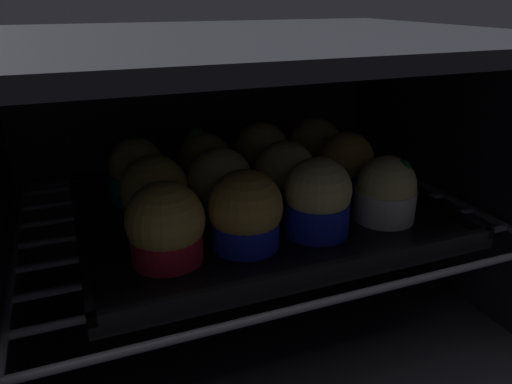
% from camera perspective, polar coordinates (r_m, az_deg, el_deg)
% --- Properties ---
extents(oven_cavity, '(0.59, 0.47, 0.37)m').
position_cam_1_polar(oven_cavity, '(0.63, -1.72, 1.33)').
color(oven_cavity, black).
rests_on(oven_cavity, ground).
extents(oven_rack, '(0.55, 0.42, 0.01)m').
position_cam_1_polar(oven_rack, '(0.60, -0.30, -3.02)').
color(oven_rack, '#51515B').
rests_on(oven_rack, oven_cavity).
extents(baking_tray, '(0.41, 0.33, 0.02)m').
position_cam_1_polar(baking_tray, '(0.59, 0.00, -2.40)').
color(baking_tray, black).
rests_on(baking_tray, oven_rack).
extents(muffin_row0_col0, '(0.08, 0.08, 0.08)m').
position_cam_1_polar(muffin_row0_col0, '(0.47, -10.50, -3.94)').
color(muffin_row0_col0, red).
rests_on(muffin_row0_col0, baking_tray).
extents(muffin_row0_col1, '(0.08, 0.08, 0.08)m').
position_cam_1_polar(muffin_row0_col1, '(0.49, -1.24, -2.42)').
color(muffin_row0_col1, '#1928B7').
rests_on(muffin_row0_col1, baking_tray).
extents(muffin_row0_col2, '(0.07, 0.07, 0.08)m').
position_cam_1_polar(muffin_row0_col2, '(0.52, 7.20, -0.71)').
color(muffin_row0_col2, '#1928B7').
rests_on(muffin_row0_col2, baking_tray).
extents(muffin_row0_col3, '(0.07, 0.07, 0.07)m').
position_cam_1_polar(muffin_row0_col3, '(0.57, 14.93, 0.06)').
color(muffin_row0_col3, silver).
rests_on(muffin_row0_col3, baking_tray).
extents(muffin_row1_col0, '(0.08, 0.08, 0.08)m').
position_cam_1_polar(muffin_row1_col0, '(0.55, -11.79, -0.27)').
color(muffin_row1_col0, red).
rests_on(muffin_row1_col0, baking_tray).
extents(muffin_row1_col1, '(0.07, 0.07, 0.08)m').
position_cam_1_polar(muffin_row1_col1, '(0.56, -4.20, 0.76)').
color(muffin_row1_col1, '#0C8C84').
rests_on(muffin_row1_col1, baking_tray).
extents(muffin_row1_col2, '(0.07, 0.07, 0.08)m').
position_cam_1_polar(muffin_row1_col2, '(0.59, 3.39, 1.84)').
color(muffin_row1_col2, '#1928B7').
rests_on(muffin_row1_col2, baking_tray).
extents(muffin_row1_col3, '(0.07, 0.07, 0.08)m').
position_cam_1_polar(muffin_row1_col3, '(0.63, 10.43, 2.87)').
color(muffin_row1_col3, '#1928B7').
rests_on(muffin_row1_col3, baking_tray).
extents(muffin_row2_col0, '(0.07, 0.07, 0.08)m').
position_cam_1_polar(muffin_row2_col0, '(0.62, -13.76, 2.31)').
color(muffin_row2_col0, '#0C8C84').
rests_on(muffin_row2_col0, baking_tray).
extents(muffin_row2_col1, '(0.07, 0.07, 0.08)m').
position_cam_1_polar(muffin_row2_col1, '(0.63, -6.06, 3.19)').
color(muffin_row2_col1, silver).
rests_on(muffin_row2_col1, baking_tray).
extents(muffin_row2_col2, '(0.07, 0.07, 0.08)m').
position_cam_1_polar(muffin_row2_col2, '(0.66, 0.63, 4.35)').
color(muffin_row2_col2, '#1928B7').
rests_on(muffin_row2_col2, baking_tray).
extents(muffin_row2_col3, '(0.07, 0.07, 0.08)m').
position_cam_1_polar(muffin_row2_col3, '(0.69, 6.80, 4.94)').
color(muffin_row2_col3, '#7A238C').
rests_on(muffin_row2_col3, baking_tray).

